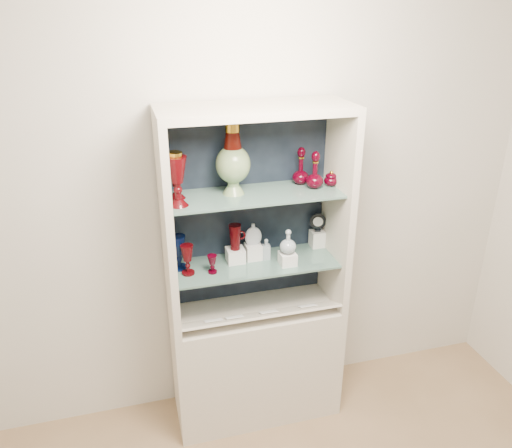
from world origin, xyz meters
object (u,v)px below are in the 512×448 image
object	(u,v)px
cobalt_goblet	(179,252)
pedestal_lamp_right	(177,179)
ruby_decanter_a	(301,164)
clear_square_bottle	(266,249)
cameo_medallion	(318,222)
lidded_bowl	(331,178)
ruby_goblet_tall	(188,260)
enamel_urn	(233,159)
ruby_pitcher	(235,237)
clear_round_decanter	(288,242)
flat_flask	(253,234)
ruby_goblet_small	(212,264)
pedestal_lamp_left	(175,175)
ruby_decanter_b	(315,169)

from	to	relation	value
cobalt_goblet	pedestal_lamp_right	bearing A→B (deg)	-86.35
ruby_decanter_a	clear_square_bottle	distance (m)	0.52
cameo_medallion	lidded_bowl	bearing A→B (deg)	-59.74
ruby_decanter_a	ruby_goblet_tall	xyz separation A→B (m)	(-0.67, -0.11, -0.45)
enamel_urn	ruby_pitcher	xyz separation A→B (m)	(0.01, 0.01, -0.45)
clear_round_decanter	enamel_urn	bearing A→B (deg)	160.92
clear_round_decanter	flat_flask	bearing A→B (deg)	144.92
cobalt_goblet	clear_round_decanter	size ratio (longest dim) A/B	1.44
cobalt_goblet	flat_flask	size ratio (longest dim) A/B	1.48
ruby_goblet_small	clear_round_decanter	size ratio (longest dim) A/B	0.77
enamel_urn	ruby_decanter_a	xyz separation A→B (m)	(0.40, 0.05, -0.07)
enamel_urn	ruby_decanter_a	distance (m)	0.41
pedestal_lamp_left	lidded_bowl	distance (m)	0.86
lidded_bowl	flat_flask	xyz separation A→B (m)	(-0.44, 0.05, -0.31)
ruby_decanter_a	ruby_goblet_tall	size ratio (longest dim) A/B	1.38
cobalt_goblet	ruby_goblet_small	world-z (taller)	cobalt_goblet
clear_square_bottle	cameo_medallion	bearing A→B (deg)	12.44
enamel_urn	ruby_goblet_small	bearing A→B (deg)	-150.42
flat_flask	lidded_bowl	bearing A→B (deg)	0.64
pedestal_lamp_left	ruby_decanter_b	xyz separation A→B (m)	(0.75, -0.04, -0.01)
pedestal_lamp_right	clear_round_decanter	size ratio (longest dim) A/B	2.01
pedestal_lamp_right	enamel_urn	world-z (taller)	enamel_urn
pedestal_lamp_right	flat_flask	xyz separation A→B (m)	(0.42, 0.12, -0.40)
ruby_decanter_b	cobalt_goblet	xyz separation A→B (m)	(-0.76, 0.05, -0.43)
ruby_goblet_tall	clear_square_bottle	xyz separation A→B (m)	(0.46, 0.06, -0.02)
flat_flask	cobalt_goblet	bearing A→B (deg)	-172.43
pedestal_lamp_right	enamel_urn	size ratio (longest dim) A/B	0.73
ruby_decanter_a	clear_square_bottle	world-z (taller)	ruby_decanter_a
ruby_goblet_tall	ruby_pitcher	bearing A→B (deg)	14.07
cobalt_goblet	clear_round_decanter	bearing A→B (deg)	-10.66
cobalt_goblet	ruby_pitcher	size ratio (longest dim) A/B	1.34
ruby_goblet_tall	ruby_pitcher	distance (m)	0.30
pedestal_lamp_right	clear_square_bottle	distance (m)	0.70
cobalt_goblet	ruby_decanter_a	bearing A→B (deg)	2.73
ruby_decanter_b	ruby_decanter_a	bearing A→B (deg)	120.67
cobalt_goblet	ruby_pitcher	bearing A→B (deg)	-0.53
pedestal_lamp_right	cobalt_goblet	xyz separation A→B (m)	(-0.01, 0.11, -0.46)
pedestal_lamp_right	ruby_goblet_small	bearing A→B (deg)	5.93
ruby_goblet_tall	clear_round_decanter	world-z (taller)	clear_round_decanter
pedestal_lamp_left	ruby_goblet_small	distance (m)	0.53
ruby_pitcher	clear_round_decanter	distance (m)	0.30
ruby_goblet_tall	flat_flask	distance (m)	0.40
ruby_pitcher	clear_square_bottle	world-z (taller)	ruby_pitcher
ruby_decanter_b	cameo_medallion	bearing A→B (deg)	54.02
pedestal_lamp_left	cameo_medallion	size ratio (longest dim) A/B	2.16
ruby_decanter_b	clear_square_bottle	xyz separation A→B (m)	(-0.26, 0.04, -0.47)
enamel_urn	flat_flask	bearing A→B (deg)	10.34
enamel_urn	pedestal_lamp_right	bearing A→B (deg)	-162.06
enamel_urn	cobalt_goblet	xyz separation A→B (m)	(-0.31, 0.01, -0.51)
enamel_urn	ruby_goblet_small	distance (m)	0.58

